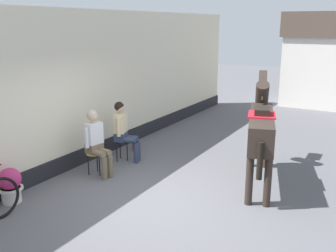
{
  "coord_description": "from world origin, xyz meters",
  "views": [
    {
      "loc": [
        3.45,
        -5.45,
        3.1
      ],
      "look_at": [
        -0.4,
        1.2,
        1.05
      ],
      "focal_mm": 41.41,
      "sensor_mm": 36.0,
      "label": 1
    }
  ],
  "objects_px": {
    "saddled_horse_center": "(261,126)",
    "seated_visitor_near": "(96,140)",
    "seated_visitor_far": "(123,128)",
    "flower_planter_near": "(10,185)",
    "satchel_bag": "(136,146)"
  },
  "relations": [
    {
      "from": "seated_visitor_near",
      "to": "seated_visitor_far",
      "type": "relative_size",
      "value": 1.0
    },
    {
      "from": "seated_visitor_far",
      "to": "flower_planter_near",
      "type": "height_order",
      "value": "seated_visitor_far"
    },
    {
      "from": "flower_planter_near",
      "to": "seated_visitor_near",
      "type": "bearing_deg",
      "value": 74.6
    },
    {
      "from": "flower_planter_near",
      "to": "satchel_bag",
      "type": "xyz_separation_m",
      "value": [
        0.24,
        3.54,
        -0.23
      ]
    },
    {
      "from": "saddled_horse_center",
      "to": "flower_planter_near",
      "type": "xyz_separation_m",
      "value": [
        -3.51,
        -3.13,
        -0.82
      ]
    },
    {
      "from": "flower_planter_near",
      "to": "satchel_bag",
      "type": "height_order",
      "value": "flower_planter_near"
    },
    {
      "from": "seated_visitor_far",
      "to": "flower_planter_near",
      "type": "xyz_separation_m",
      "value": [
        -0.45,
        -2.76,
        -0.44
      ]
    },
    {
      "from": "seated_visitor_far",
      "to": "flower_planter_near",
      "type": "bearing_deg",
      "value": -99.27
    },
    {
      "from": "seated_visitor_near",
      "to": "satchel_bag",
      "type": "relative_size",
      "value": 4.96
    },
    {
      "from": "seated_visitor_near",
      "to": "flower_planter_near",
      "type": "relative_size",
      "value": 2.17
    },
    {
      "from": "seated_visitor_near",
      "to": "flower_planter_near",
      "type": "height_order",
      "value": "seated_visitor_near"
    },
    {
      "from": "saddled_horse_center",
      "to": "satchel_bag",
      "type": "distance_m",
      "value": 3.46
    },
    {
      "from": "seated_visitor_near",
      "to": "saddled_horse_center",
      "type": "relative_size",
      "value": 0.48
    },
    {
      "from": "saddled_horse_center",
      "to": "seated_visitor_near",
      "type": "bearing_deg",
      "value": -155.74
    },
    {
      "from": "seated_visitor_near",
      "to": "flower_planter_near",
      "type": "bearing_deg",
      "value": -105.4
    }
  ]
}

